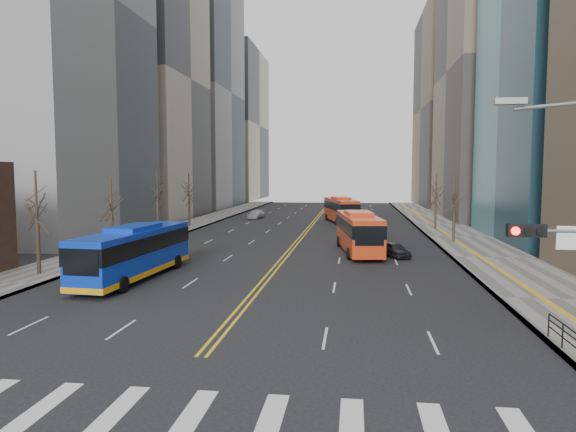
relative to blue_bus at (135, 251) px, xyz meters
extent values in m
plane|color=black|center=(8.91, -18.99, -1.92)|extent=(220.00, 220.00, 0.00)
cube|color=slate|center=(26.41, 26.01, -1.84)|extent=(7.00, 130.00, 0.15)
cube|color=slate|center=(-7.59, 26.01, -1.84)|extent=(5.00, 130.00, 0.15)
cube|color=silver|center=(5.36, -18.99, -1.91)|extent=(0.70, 4.00, 0.01)
cube|color=silver|center=(7.73, -18.99, -1.91)|extent=(0.70, 4.00, 0.01)
cube|color=silver|center=(10.09, -18.99, -1.91)|extent=(0.70, 4.00, 0.01)
cube|color=silver|center=(12.45, -18.99, -1.91)|extent=(0.70, 4.00, 0.01)
cube|color=silver|center=(14.82, -18.99, -1.91)|extent=(0.70, 4.00, 0.01)
cube|color=gold|center=(8.71, 36.01, -1.91)|extent=(0.15, 100.00, 0.01)
cube|color=gold|center=(9.11, 36.01, -1.91)|extent=(0.15, 100.00, 0.01)
cube|color=gray|center=(-22.09, 21.01, 24.08)|extent=(22.00, 24.00, 52.00)
cube|color=#ACA18B|center=(-22.09, 47.01, 20.08)|extent=(22.00, 22.00, 44.00)
cube|color=gray|center=(-21.09, 74.01, 22.08)|extent=(20.00, 26.00, 48.00)
cube|color=#796654|center=(38.91, 52.01, 21.08)|extent=(20.00, 26.00, 46.00)
cube|color=#ACA18B|center=(-20.09, 106.01, 18.08)|extent=(18.00, 30.00, 40.00)
cube|color=brown|center=(37.91, 84.01, 19.08)|extent=(18.00, 30.00, 42.00)
cube|color=black|center=(19.91, -16.99, 3.58)|extent=(1.10, 0.28, 0.38)
cylinder|color=#FF190C|center=(19.56, -17.15, 3.58)|extent=(0.24, 0.08, 0.24)
cylinder|color=black|center=(19.91, -17.15, 3.58)|extent=(0.24, 0.08, 0.24)
cylinder|color=black|center=(20.26, -17.15, 3.58)|extent=(0.24, 0.08, 0.24)
cube|color=white|center=(21.21, -16.99, 3.38)|extent=(0.90, 0.06, 0.70)
cube|color=#999993|center=(19.31, -16.99, 7.38)|extent=(0.90, 0.35, 0.18)
cylinder|color=black|center=(23.21, -11.49, -1.27)|extent=(0.06, 0.06, 1.00)
cylinder|color=black|center=(23.21, -9.99, -1.27)|extent=(0.06, 0.06, 1.00)
cylinder|color=#2E221C|center=(-7.09, 0.01, 0.03)|extent=(0.28, 0.28, 3.90)
cylinder|color=#2E221C|center=(-7.09, 11.01, -0.12)|extent=(0.28, 0.28, 3.60)
cylinder|color=#2E221C|center=(-7.09, 22.01, 0.08)|extent=(0.28, 0.28, 4.00)
cylinder|color=#2E221C|center=(-7.09, 33.01, -0.02)|extent=(0.28, 0.28, 3.80)
cylinder|color=#2E221C|center=(24.91, 21.01, -0.17)|extent=(0.28, 0.28, 3.50)
cylinder|color=#2E221C|center=(24.91, 33.01, -0.04)|extent=(0.28, 0.28, 3.75)
cube|color=#0D37CB|center=(0.00, 0.00, -0.06)|extent=(3.40, 12.71, 3.00)
cube|color=black|center=(0.00, 0.00, 0.51)|extent=(3.47, 12.73, 1.07)
cube|color=#0D37CB|center=(0.00, 0.00, 1.54)|extent=(2.37, 4.52, 0.40)
cube|color=#FFA70D|center=(0.00, 0.00, -1.37)|extent=(3.47, 12.73, 0.35)
cylinder|color=black|center=(-1.56, -3.93, -1.42)|extent=(0.36, 1.02, 1.00)
cylinder|color=black|center=(1.05, -4.10, -1.42)|extent=(0.36, 1.02, 1.00)
cylinder|color=black|center=(-1.05, 4.10, -1.42)|extent=(0.36, 1.02, 1.00)
cylinder|color=black|center=(1.56, 3.93, -1.42)|extent=(0.36, 1.02, 1.00)
cube|color=red|center=(15.19, 13.45, -0.02)|extent=(4.32, 12.10, 3.09)
cube|color=black|center=(15.19, 13.45, 0.57)|extent=(4.38, 12.13, 1.10)
cube|color=red|center=(15.19, 13.45, 1.63)|extent=(2.71, 4.40, 0.40)
cylinder|color=black|center=(14.38, 9.51, -1.42)|extent=(0.44, 1.03, 1.00)
cylinder|color=black|center=(17.05, 9.89, -1.42)|extent=(0.44, 1.03, 1.00)
cylinder|color=black|center=(13.32, 17.02, -1.42)|extent=(0.44, 1.03, 1.00)
cylinder|color=black|center=(15.99, 17.39, -1.42)|extent=(0.44, 1.03, 1.00)
cube|color=red|center=(12.84, 41.24, -0.02)|extent=(5.45, 12.10, 3.08)
cube|color=black|center=(12.84, 41.24, 0.56)|extent=(5.52, 12.13, 1.10)
cube|color=red|center=(12.84, 41.24, 1.62)|extent=(3.08, 4.53, 0.40)
cylinder|color=black|center=(12.46, 37.25, -1.42)|extent=(0.53, 1.04, 1.00)
cylinder|color=black|center=(15.06, 37.90, -1.42)|extent=(0.53, 1.04, 1.00)
cylinder|color=black|center=(10.63, 44.58, -1.42)|extent=(0.53, 1.04, 1.00)
cylinder|color=black|center=(13.23, 45.23, -1.42)|extent=(0.53, 1.04, 1.00)
imported|color=white|center=(-0.17, 5.12, -1.13)|extent=(2.56, 4.99, 1.57)
imported|color=black|center=(18.30, 11.42, -1.28)|extent=(2.86, 4.03, 1.27)
imported|color=#AFAFB5|center=(-0.60, 46.26, -1.25)|extent=(2.51, 4.79, 1.32)
imported|color=black|center=(15.96, 40.26, -1.33)|extent=(2.74, 4.54, 1.18)
camera|label=1|loc=(14.84, -32.94, 5.30)|focal=32.00mm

